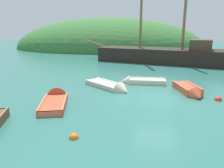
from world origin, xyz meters
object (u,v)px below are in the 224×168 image
rowboat_portside (140,82)px  buoy_red (218,100)px  sailing_ship (163,57)px  buoy_orange (74,138)px  rowboat_near_dock (111,87)px  rowboat_outer_left (190,91)px  rowboat_center (55,101)px

rowboat_portside → buoy_red: bearing=143.5°
sailing_ship → buoy_orange: bearing=91.1°
rowboat_near_dock → rowboat_portside: 2.57m
rowboat_portside → buoy_orange: 8.94m
rowboat_outer_left → rowboat_center: size_ratio=0.89×
rowboat_outer_left → buoy_orange: (-5.60, -6.31, -0.14)m
rowboat_near_dock → buoy_red: 6.54m
buoy_red → rowboat_portside: bearing=141.8°
rowboat_near_dock → rowboat_center: (-2.69, -3.19, 0.01)m
rowboat_center → buoy_orange: size_ratio=9.34×
rowboat_outer_left → buoy_red: bearing=36.2°
rowboat_center → buoy_red: size_ratio=8.41×
rowboat_center → buoy_red: (8.99, 1.44, -0.08)m
sailing_ship → rowboat_portside: (-2.82, -10.14, -0.52)m
rowboat_near_dock → buoy_orange: rowboat_near_dock is taller
sailing_ship → rowboat_outer_left: sailing_ship is taller
rowboat_near_dock → rowboat_portside: bearing=82.4°
buoy_orange → buoy_red: buoy_red is taller
rowboat_center → sailing_ship: bearing=-39.6°
rowboat_portside → rowboat_center: bearing=48.0°
rowboat_outer_left → rowboat_center: (-7.69, -2.61, -0.06)m
rowboat_outer_left → rowboat_near_dock: size_ratio=0.88×
rowboat_near_dock → rowboat_center: size_ratio=1.00×
rowboat_near_dock → buoy_orange: (-0.61, -6.90, -0.08)m
sailing_ship → rowboat_portside: sailing_ship is taller
sailing_ship → buoy_red: (1.53, -13.57, -0.61)m
rowboat_near_dock → rowboat_center: rowboat_center is taller
rowboat_portside → buoy_orange: bearing=75.1°
buoy_red → rowboat_center: bearing=-170.9°
rowboat_outer_left → rowboat_portside: rowboat_outer_left is taller
rowboat_outer_left → rowboat_portside: (-3.04, 2.25, -0.05)m
rowboat_center → buoy_red: 9.11m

